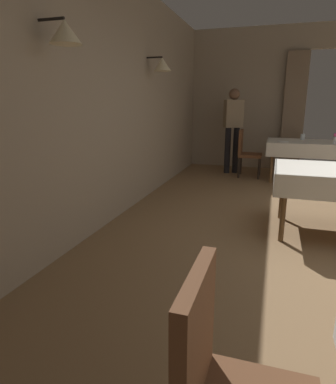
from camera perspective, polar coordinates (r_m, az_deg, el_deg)
The scene contains 7 objects.
wall_left at distance 4.16m, azimuth -10.52°, elevation 15.70°, with size 0.49×8.40×3.00m.
dining_table_far at distance 6.79m, azimuth 23.14°, elevation 7.30°, with size 1.54×0.99×0.75m.
chair_far_left at distance 6.83m, azimuth 13.27°, elevation 6.87°, with size 0.44×0.44×0.93m.
flower_vase_far at distance 6.50m, azimuth 26.75°, elevation 8.28°, with size 0.07×0.07×0.19m.
plate_far_b at distance 6.50m, azimuth 19.10°, elevation 8.19°, with size 0.20×0.20×0.01m, color white.
glass_far_c at distance 6.99m, azimuth 22.09°, elevation 8.76°, with size 0.08×0.08×0.11m, color silver.
person_waiter_by_doorway at distance 7.10m, azimuth 11.07°, elevation 11.41°, with size 0.42×0.35×1.72m.
Camera 1 is at (-1.26, -3.68, 1.44)m, focal length 31.10 mm.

